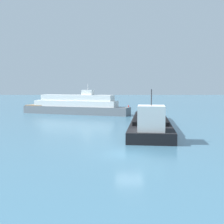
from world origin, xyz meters
The scene contains 4 objects.
ground_plane centered at (0.00, 0.00, 0.00)m, with size 400.00×400.00×0.00m, color teal.
cargo_barge centered at (4.26, 16.93, 0.98)m, with size 8.97×28.52×5.86m.
white_riverboat centered at (-9.44, 39.67, 1.88)m, with size 24.84×12.12×6.85m.
channel_buoy_red centered at (2.75, 42.69, 0.81)m, with size 0.70×0.70×1.90m.
Camera 1 is at (-1.84, -26.17, 6.10)m, focal length 46.82 mm.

